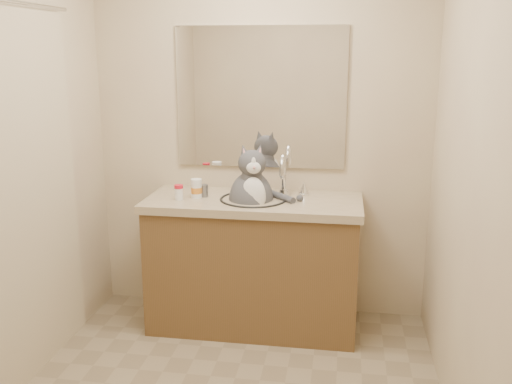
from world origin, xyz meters
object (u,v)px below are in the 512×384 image
at_px(pill_bottle_redcap, 179,192).
at_px(cat, 252,196).
at_px(grey_canister, 204,191).
at_px(pill_bottle_orange, 196,189).

bearing_deg(pill_bottle_redcap, cat, 9.64).
height_order(pill_bottle_redcap, grey_canister, pill_bottle_redcap).
bearing_deg(pill_bottle_orange, cat, 1.48).
xyz_separation_m(cat, grey_canister, (-0.31, 0.02, 0.02)).
bearing_deg(grey_canister, cat, -3.95).
height_order(cat, grey_canister, cat).
distance_m(pill_bottle_redcap, grey_canister, 0.17).
xyz_separation_m(pill_bottle_redcap, grey_canister, (0.14, 0.10, -0.01)).
distance_m(pill_bottle_orange, grey_canister, 0.06).
bearing_deg(cat, grey_canister, 158.98).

